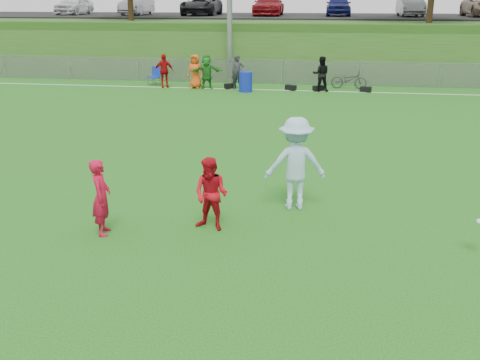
% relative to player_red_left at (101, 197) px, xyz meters
% --- Properties ---
extents(ground, '(120.00, 120.00, 0.00)m').
position_rel_player_red_left_xyz_m(ground, '(2.12, -0.46, -0.77)').
color(ground, '#135B13').
rests_on(ground, ground).
extents(sideline_far, '(60.00, 0.10, 0.01)m').
position_rel_player_red_left_xyz_m(sideline_far, '(2.12, 17.54, -0.76)').
color(sideline_far, white).
rests_on(sideline_far, ground).
extents(fence, '(58.00, 0.06, 1.30)m').
position_rel_player_red_left_xyz_m(fence, '(2.12, 19.54, -0.12)').
color(fence, gray).
rests_on(fence, ground).
extents(berm, '(120.00, 18.00, 3.00)m').
position_rel_player_red_left_xyz_m(berm, '(2.12, 30.54, 0.73)').
color(berm, '#264A14').
rests_on(berm, ground).
extents(parking_lot, '(120.00, 12.00, 0.10)m').
position_rel_player_red_left_xyz_m(parking_lot, '(2.12, 32.54, 2.28)').
color(parking_lot, black).
rests_on(parking_lot, berm).
extents(car_row, '(32.04, 5.18, 1.44)m').
position_rel_player_red_left_xyz_m(car_row, '(0.96, 31.54, 3.05)').
color(car_row, white).
rests_on(car_row, parking_lot).
extents(spectator_row, '(8.93, 0.86, 1.69)m').
position_rel_player_red_left_xyz_m(spectator_row, '(-0.67, 17.54, 0.08)').
color(spectator_row, '#AA0C0B').
rests_on(spectator_row, ground).
extents(gear_bags, '(7.37, 0.55, 0.26)m').
position_rel_player_red_left_xyz_m(gear_bags, '(3.15, 17.64, -0.64)').
color(gear_bags, black).
rests_on(gear_bags, ground).
extents(player_red_left, '(0.48, 0.62, 1.53)m').
position_rel_player_red_left_xyz_m(player_red_left, '(0.00, 0.00, 0.00)').
color(player_red_left, red).
rests_on(player_red_left, ground).
extents(player_red_center, '(0.85, 0.74, 1.50)m').
position_rel_player_red_left_xyz_m(player_red_center, '(2.08, 0.53, -0.02)').
color(player_red_center, red).
rests_on(player_red_center, ground).
extents(player_blue, '(1.44, 0.99, 2.05)m').
position_rel_player_red_left_xyz_m(player_blue, '(3.67, 1.93, 0.26)').
color(player_blue, '#AAD0EC').
rests_on(player_blue, ground).
extents(recycling_bin, '(0.74, 0.74, 0.97)m').
position_rel_player_red_left_xyz_m(recycling_bin, '(0.49, 16.87, -0.28)').
color(recycling_bin, '#1025B3').
rests_on(recycling_bin, ground).
extents(camp_chair, '(0.65, 0.66, 0.94)m').
position_rel_player_red_left_xyz_m(camp_chair, '(-4.59, 18.21, -0.49)').
color(camp_chair, '#1032B2').
rests_on(camp_chair, ground).
extents(bicycle, '(1.82, 0.75, 0.94)m').
position_rel_player_red_left_xyz_m(bicycle, '(5.54, 18.54, -0.30)').
color(bicycle, '#2B2B2E').
rests_on(bicycle, ground).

